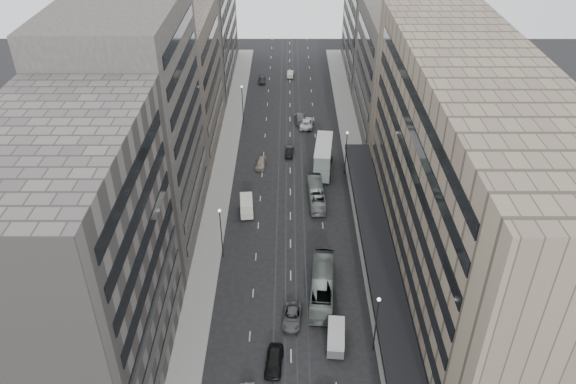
{
  "coord_description": "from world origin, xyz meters",
  "views": [
    {
      "loc": [
        -0.31,
        -50.24,
        52.01
      ],
      "look_at": [
        -0.38,
        18.53,
        6.85
      ],
      "focal_mm": 35.0,
      "sensor_mm": 36.0,
      "label": 1
    }
  ],
  "objects_px": {
    "vw_microbus": "(336,337)",
    "sedan_0": "(274,361)",
    "sedan_2": "(292,317)",
    "bus_far": "(316,194)",
    "double_decker": "(323,157)",
    "panel_van": "(247,206)",
    "bus_near": "(322,285)",
    "pedestrian": "(401,350)"
  },
  "relations": [
    {
      "from": "bus_near",
      "to": "sedan_0",
      "type": "distance_m",
      "value": 13.11
    },
    {
      "from": "bus_near",
      "to": "double_decker",
      "type": "distance_m",
      "value": 31.71
    },
    {
      "from": "double_decker",
      "to": "vw_microbus",
      "type": "xyz_separation_m",
      "value": [
        -0.52,
        -40.26,
        -1.53
      ]
    },
    {
      "from": "sedan_0",
      "to": "pedestrian",
      "type": "bearing_deg",
      "value": 10.31
    },
    {
      "from": "double_decker",
      "to": "sedan_2",
      "type": "xyz_separation_m",
      "value": [
        -5.66,
        -36.28,
        -2.27
      ]
    },
    {
      "from": "pedestrian",
      "to": "double_decker",
      "type": "bearing_deg",
      "value": -111.16
    },
    {
      "from": "sedan_2",
      "to": "double_decker",
      "type": "bearing_deg",
      "value": 87.33
    },
    {
      "from": "vw_microbus",
      "to": "panel_van",
      "type": "bearing_deg",
      "value": 119.37
    },
    {
      "from": "bus_near",
      "to": "bus_far",
      "type": "relative_size",
      "value": 1.2
    },
    {
      "from": "bus_far",
      "to": "panel_van",
      "type": "xyz_separation_m",
      "value": [
        -11.14,
        -3.57,
        0.11
      ]
    },
    {
      "from": "bus_near",
      "to": "pedestrian",
      "type": "relative_size",
      "value": 7.2
    },
    {
      "from": "vw_microbus",
      "to": "sedan_0",
      "type": "height_order",
      "value": "vw_microbus"
    },
    {
      "from": "double_decker",
      "to": "sedan_2",
      "type": "bearing_deg",
      "value": -92.46
    },
    {
      "from": "pedestrian",
      "to": "panel_van",
      "type": "bearing_deg",
      "value": -86.09
    },
    {
      "from": "bus_far",
      "to": "panel_van",
      "type": "bearing_deg",
      "value": 15.68
    },
    {
      "from": "bus_near",
      "to": "vw_microbus",
      "type": "distance_m",
      "value": 8.7
    },
    {
      "from": "bus_far",
      "to": "panel_van",
      "type": "relative_size",
      "value": 2.23
    },
    {
      "from": "vw_microbus",
      "to": "double_decker",
      "type": "bearing_deg",
      "value": 94.28
    },
    {
      "from": "bus_near",
      "to": "panel_van",
      "type": "height_order",
      "value": "bus_near"
    },
    {
      "from": "bus_far",
      "to": "sedan_0",
      "type": "xyz_separation_m",
      "value": [
        -6.12,
        -33.61,
        -0.58
      ]
    },
    {
      "from": "bus_near",
      "to": "sedan_2",
      "type": "bearing_deg",
      "value": 54.66
    },
    {
      "from": "bus_far",
      "to": "double_decker",
      "type": "bearing_deg",
      "value": -101.73
    },
    {
      "from": "bus_far",
      "to": "double_decker",
      "type": "distance_m",
      "value": 9.88
    },
    {
      "from": "bus_far",
      "to": "vw_microbus",
      "type": "height_order",
      "value": "bus_far"
    },
    {
      "from": "double_decker",
      "to": "panel_van",
      "type": "distance_m",
      "value": 18.42
    },
    {
      "from": "bus_near",
      "to": "bus_far",
      "type": "xyz_separation_m",
      "value": [
        0.06,
        22.02,
        -0.28
      ]
    },
    {
      "from": "panel_van",
      "to": "double_decker",
      "type": "bearing_deg",
      "value": 40.85
    },
    {
      "from": "bus_near",
      "to": "double_decker",
      "type": "xyz_separation_m",
      "value": [
        1.69,
        31.64,
        1.28
      ]
    },
    {
      "from": "bus_near",
      "to": "panel_van",
      "type": "distance_m",
      "value": 21.51
    },
    {
      "from": "double_decker",
      "to": "panel_van",
      "type": "bearing_deg",
      "value": -127.65
    },
    {
      "from": "bus_near",
      "to": "bus_far",
      "type": "height_order",
      "value": "bus_near"
    },
    {
      "from": "panel_van",
      "to": "sedan_0",
      "type": "relative_size",
      "value": 0.93
    },
    {
      "from": "sedan_0",
      "to": "sedan_2",
      "type": "xyz_separation_m",
      "value": [
        2.09,
        6.95,
        -0.13
      ]
    },
    {
      "from": "bus_far",
      "to": "double_decker",
      "type": "height_order",
      "value": "double_decker"
    },
    {
      "from": "vw_microbus",
      "to": "sedan_2",
      "type": "distance_m",
      "value": 6.54
    },
    {
      "from": "sedan_2",
      "to": "bus_far",
      "type": "bearing_deg",
      "value": 87.6
    },
    {
      "from": "panel_van",
      "to": "sedan_2",
      "type": "bearing_deg",
      "value": -77.98
    },
    {
      "from": "bus_near",
      "to": "vw_microbus",
      "type": "bearing_deg",
      "value": 102.92
    },
    {
      "from": "panel_van",
      "to": "sedan_2",
      "type": "distance_m",
      "value": 24.17
    },
    {
      "from": "vw_microbus",
      "to": "panel_van",
      "type": "height_order",
      "value": "panel_van"
    },
    {
      "from": "panel_van",
      "to": "sedan_0",
      "type": "distance_m",
      "value": 30.46
    },
    {
      "from": "panel_van",
      "to": "sedan_0",
      "type": "xyz_separation_m",
      "value": [
        5.02,
        -30.03,
        -0.69
      ]
    }
  ]
}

